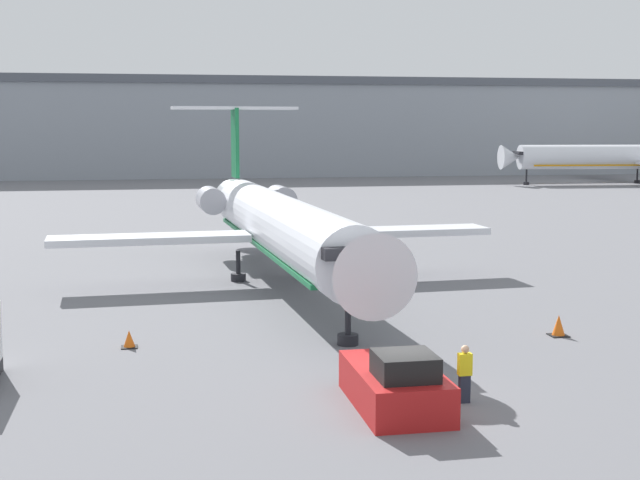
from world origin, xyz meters
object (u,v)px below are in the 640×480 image
object	(u,v)px
traffic_cone_left	(129,339)
airplane_parked_far_left	(638,157)
airplane_main	(278,223)
pushback_tug	(396,384)
traffic_cone_right	(559,326)
worker_near_tug	(465,373)

from	to	relation	value
traffic_cone_left	airplane_parked_far_left	xyz separation A→B (m)	(67.22, 80.04, 3.45)
airplane_main	pushback_tug	size ratio (longest dim) A/B	7.01
airplane_main	airplane_parked_far_left	distance (m)	90.31
pushback_tug	traffic_cone_left	bearing A→B (deg)	132.04
traffic_cone_left	traffic_cone_right	xyz separation A→B (m)	(16.44, -1.27, 0.09)
traffic_cone_left	airplane_parked_far_left	bearing A→B (deg)	49.97
pushback_tug	worker_near_tug	distance (m)	2.14
worker_near_tug	traffic_cone_right	world-z (taller)	worker_near_tug
pushback_tug	airplane_main	bearing A→B (deg)	91.16
pushback_tug	airplane_parked_far_left	size ratio (longest dim) A/B	0.12
pushback_tug	worker_near_tug	xyz separation A→B (m)	(2.13, 0.05, 0.22)
traffic_cone_left	worker_near_tug	bearing A→B (deg)	-40.89
airplane_main	worker_near_tug	bearing A→B (deg)	-83.06
airplane_main	traffic_cone_left	xyz separation A→B (m)	(-7.36, -12.41, -2.84)
airplane_main	traffic_cone_right	world-z (taller)	airplane_main
airplane_main	traffic_cone_left	distance (m)	14.71
airplane_parked_far_left	airplane_main	bearing A→B (deg)	-131.51
traffic_cone_right	airplane_parked_far_left	size ratio (longest dim) A/B	0.02
worker_near_tug	airplane_parked_far_left	size ratio (longest dim) A/B	0.05
pushback_tug	worker_near_tug	world-z (taller)	pushback_tug
traffic_cone_left	traffic_cone_right	size ratio (longest dim) A/B	0.79
airplane_main	traffic_cone_left	world-z (taller)	airplane_main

